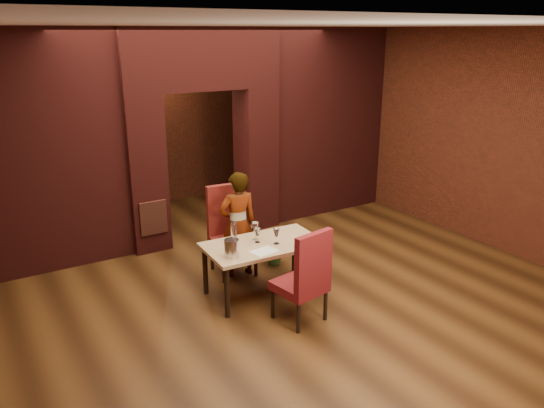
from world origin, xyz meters
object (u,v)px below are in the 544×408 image
(chair_near, at_px, (299,275))
(wine_bucket, at_px, (232,248))
(dining_table, at_px, (264,268))
(water_bottle, at_px, (234,234))
(wine_glass_c, at_px, (276,236))
(chair_far, at_px, (233,232))
(person_seated, at_px, (238,224))
(potted_plant, at_px, (274,250))
(wine_glass_b, at_px, (257,235))
(wine_glass_a, at_px, (255,231))

(chair_near, relative_size, wine_bucket, 5.29)
(dining_table, distance_m, water_bottle, 0.61)
(wine_glass_c, bearing_deg, wine_bucket, -174.95)
(dining_table, xyz_separation_m, chair_far, (-0.05, 0.71, 0.26))
(dining_table, bearing_deg, person_seated, 94.23)
(wine_bucket, bearing_deg, dining_table, 16.73)
(potted_plant, bearing_deg, person_seated, -175.93)
(wine_glass_b, bearing_deg, dining_table, -52.32)
(wine_glass_c, relative_size, potted_plant, 0.51)
(dining_table, xyz_separation_m, wine_glass_a, (-0.03, 0.15, 0.45))
(wine_glass_a, height_order, wine_glass_b, wine_glass_a)
(chair_far, bearing_deg, potted_plant, 2.29)
(wine_glass_a, bearing_deg, person_seated, 88.22)
(wine_bucket, bearing_deg, wine_glass_c, 5.05)
(chair_far, distance_m, potted_plant, 0.74)
(chair_near, bearing_deg, wine_glass_c, -108.99)
(wine_glass_c, relative_size, wine_bucket, 0.96)
(wine_glass_c, bearing_deg, water_bottle, 156.36)
(dining_table, xyz_separation_m, wine_glass_c, (0.13, -0.10, 0.44))
(wine_glass_c, distance_m, wine_bucket, 0.64)
(wine_bucket, height_order, water_bottle, water_bottle)
(chair_near, xyz_separation_m, person_seated, (-0.03, 1.39, 0.16))
(chair_near, distance_m, wine_glass_c, 0.70)
(wine_glass_b, bearing_deg, chair_far, 89.87)
(wine_bucket, height_order, potted_plant, wine_bucket)
(potted_plant, bearing_deg, chair_far, 176.47)
(person_seated, distance_m, wine_glass_a, 0.49)
(wine_bucket, xyz_separation_m, water_bottle, (0.17, 0.26, 0.05))
(dining_table, height_order, water_bottle, water_bottle)
(dining_table, bearing_deg, water_bottle, 165.80)
(chair_far, height_order, person_seated, person_seated)
(wine_glass_b, height_order, wine_bucket, wine_bucket)
(chair_near, xyz_separation_m, wine_glass_a, (-0.04, 0.91, 0.23))
(dining_table, distance_m, wine_glass_b, 0.43)
(water_bottle, bearing_deg, dining_table, -17.28)
(chair_near, bearing_deg, potted_plant, -120.94)
(wine_glass_b, relative_size, potted_plant, 0.47)
(person_seated, height_order, wine_glass_a, person_seated)
(chair_near, xyz_separation_m, wine_glass_c, (0.11, 0.66, 0.22))
(chair_far, relative_size, chair_near, 1.07)
(wine_glass_b, xyz_separation_m, potted_plant, (0.63, 0.61, -0.57))
(chair_far, relative_size, wine_bucket, 5.67)
(dining_table, bearing_deg, chair_near, -85.90)
(chair_near, relative_size, wine_glass_c, 5.53)
(wine_bucket, bearing_deg, wine_glass_b, 24.87)
(chair_near, relative_size, water_bottle, 3.56)
(wine_glass_b, xyz_separation_m, wine_bucket, (-0.47, -0.22, 0.01))
(person_seated, relative_size, wine_glass_c, 7.13)
(chair_far, relative_size, wine_glass_a, 5.22)
(chair_far, relative_size, potted_plant, 3.05)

